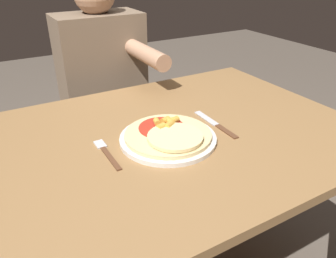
% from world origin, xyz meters
% --- Properties ---
extents(dining_table, '(1.26, 0.88, 0.76)m').
position_xyz_m(dining_table, '(0.00, 0.00, 0.65)').
color(dining_table, olive).
rests_on(dining_table, ground_plane).
extents(plate, '(0.30, 0.30, 0.01)m').
position_xyz_m(plate, '(-0.02, -0.04, 0.77)').
color(plate, silver).
rests_on(plate, dining_table).
extents(pizza, '(0.27, 0.27, 0.04)m').
position_xyz_m(pizza, '(-0.02, -0.04, 0.78)').
color(pizza, '#E0C689').
rests_on(pizza, plate).
extents(fork, '(0.03, 0.18, 0.00)m').
position_xyz_m(fork, '(-0.21, -0.01, 0.76)').
color(fork, brown).
rests_on(fork, dining_table).
extents(knife, '(0.02, 0.22, 0.00)m').
position_xyz_m(knife, '(0.17, -0.03, 0.76)').
color(knife, brown).
rests_on(knife, dining_table).
extents(person_diner, '(0.39, 0.52, 1.21)m').
position_xyz_m(person_diner, '(0.04, 0.69, 0.70)').
color(person_diner, '#2D2D38').
rests_on(person_diner, ground_plane).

